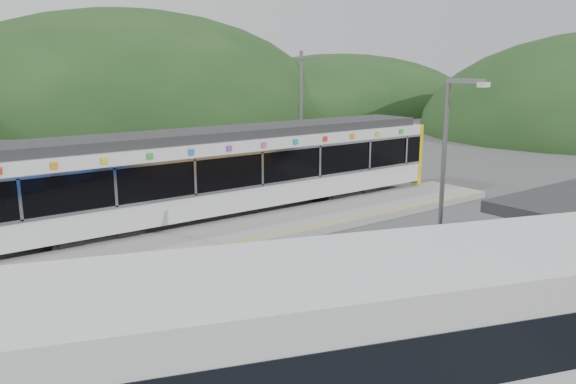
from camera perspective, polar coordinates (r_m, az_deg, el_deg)
ground at (r=18.51m, az=0.48°, el=-7.07°), size 120.00×120.00×0.00m
hills at (r=26.19m, az=4.33°, el=-1.17°), size 146.00×149.00×26.00m
platform at (r=21.06m, az=-4.95°, el=-4.22°), size 26.00×3.20×0.30m
yellow_line at (r=19.96m, az=-2.99°, el=-4.67°), size 26.00×0.10×0.01m
train at (r=23.55m, az=-5.63°, el=2.38°), size 20.44×3.01×3.74m
catenary_mast_east at (r=28.59m, az=1.38°, el=7.46°), size 0.18×1.80×7.00m
bus at (r=9.19m, az=5.68°, el=-17.56°), size 12.70×6.83×3.40m
lamp_post at (r=14.81m, az=15.84°, el=1.81°), size 0.38×1.08×6.00m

